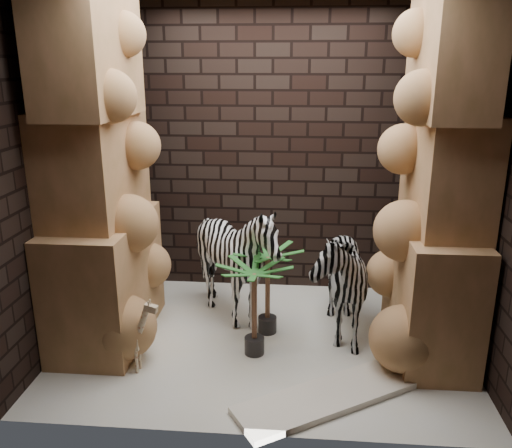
# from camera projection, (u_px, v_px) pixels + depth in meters

# --- Properties ---
(floor) EXTENTS (3.50, 3.50, 0.00)m
(floor) POSITION_uv_depth(u_px,v_px,m) (263.00, 341.00, 4.71)
(floor) COLOR beige
(floor) RESTS_ON ground
(wall_back) EXTENTS (3.50, 0.00, 3.50)m
(wall_back) POSITION_uv_depth(u_px,v_px,m) (272.00, 152.00, 5.46)
(wall_back) COLOR black
(wall_back) RESTS_ON ground
(wall_front) EXTENTS (3.50, 0.00, 3.50)m
(wall_front) POSITION_uv_depth(u_px,v_px,m) (248.00, 221.00, 3.08)
(wall_front) COLOR black
(wall_front) RESTS_ON ground
(wall_left) EXTENTS (0.00, 3.00, 3.00)m
(wall_left) POSITION_uv_depth(u_px,v_px,m) (56.00, 173.00, 4.41)
(wall_left) COLOR black
(wall_left) RESTS_ON ground
(wall_right) EXTENTS (0.00, 3.00, 3.00)m
(wall_right) POSITION_uv_depth(u_px,v_px,m) (486.00, 181.00, 4.13)
(wall_right) COLOR black
(wall_right) RESTS_ON ground
(rock_pillar_left) EXTENTS (0.68, 1.30, 3.00)m
(rock_pillar_left) POSITION_uv_depth(u_px,v_px,m) (96.00, 174.00, 4.38)
(rock_pillar_left) COLOR tan
(rock_pillar_left) RESTS_ON floor
(rock_pillar_right) EXTENTS (0.58, 1.25, 3.00)m
(rock_pillar_right) POSITION_uv_depth(u_px,v_px,m) (443.00, 180.00, 4.16)
(rock_pillar_right) COLOR tan
(rock_pillar_right) RESTS_ON floor
(zebra_right) EXTENTS (0.69, 1.14, 1.29)m
(zebra_right) POSITION_uv_depth(u_px,v_px,m) (334.00, 266.00, 4.71)
(zebra_right) COLOR white
(zebra_right) RESTS_ON floor
(zebra_left) EXTENTS (1.11, 1.33, 1.12)m
(zebra_left) POSITION_uv_depth(u_px,v_px,m) (237.00, 267.00, 4.90)
(zebra_left) COLOR white
(zebra_left) RESTS_ON floor
(giraffe_toy) EXTENTS (0.35, 0.16, 0.65)m
(giraffe_toy) POSITION_uv_depth(u_px,v_px,m) (127.00, 333.00, 4.18)
(giraffe_toy) COLOR beige
(giraffe_toy) RESTS_ON floor
(palm_front) EXTENTS (0.36, 0.36, 0.84)m
(palm_front) POSITION_uv_depth(u_px,v_px,m) (268.00, 290.00, 4.75)
(palm_front) COLOR #206C16
(palm_front) RESTS_ON floor
(palm_back) EXTENTS (0.36, 0.36, 0.83)m
(palm_back) POSITION_uv_depth(u_px,v_px,m) (254.00, 309.00, 4.39)
(palm_back) COLOR #206C16
(palm_back) RESTS_ON floor
(surfboard) EXTENTS (1.63, 1.24, 0.05)m
(surfboard) POSITION_uv_depth(u_px,v_px,m) (340.00, 392.00, 3.94)
(surfboard) COLOR silver
(surfboard) RESTS_ON floor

